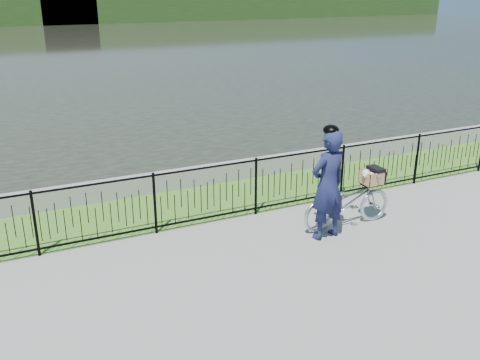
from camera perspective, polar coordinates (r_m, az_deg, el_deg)
ground at (r=8.76m, az=0.54°, el=-8.57°), size 120.00×120.00×0.00m
grass_strip at (r=10.93m, az=-5.39°, el=-2.59°), size 60.00×2.00×0.01m
water at (r=40.28m, az=-20.87°, el=12.84°), size 120.00×120.00×0.00m
quay_wall at (r=11.75m, az=-7.11°, el=0.01°), size 60.00×0.30×0.40m
fence at (r=9.85m, az=-3.49°, el=-1.56°), size 14.00×0.06×1.15m
far_treeline at (r=67.06m, az=-23.33°, el=16.24°), size 120.00×6.00×3.00m
far_building_right at (r=66.14m, az=-17.89°, el=16.93°), size 6.00×3.00×3.20m
bicycle_rig at (r=9.95m, az=11.45°, el=-2.20°), size 1.84×0.64×1.08m
cyclist at (r=9.26m, az=9.37°, el=-0.44°), size 0.77×0.56×2.03m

